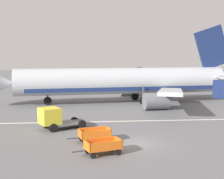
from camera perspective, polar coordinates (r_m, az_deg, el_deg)
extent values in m
plane|color=slate|center=(26.61, 3.70, -9.29)|extent=(220.00, 220.00, 0.00)
cube|color=silver|center=(34.82, 1.56, -5.50)|extent=(120.00, 0.36, 0.01)
cylinder|color=#B2B7BC|center=(47.19, 1.75, 1.51)|extent=(30.22, 6.88, 3.70)
cube|color=navy|center=(47.29, 1.74, 0.28)|extent=(27.22, 6.38, 0.56)
cone|color=#B2B7BC|center=(46.38, -18.54, 1.09)|extent=(3.57, 3.95, 3.63)
cube|color=#B2B7BC|center=(40.51, 10.11, -0.35)|extent=(6.05, 13.21, 1.35)
cube|color=navy|center=(35.67, 17.87, 0.06)|extent=(1.11, 0.49, 1.90)
cylinder|color=slate|center=(41.72, 7.72, -1.99)|extent=(3.41, 2.43, 2.10)
cube|color=#B2B7BC|center=(56.32, 3.94, 1.62)|extent=(8.42, 12.69, 1.35)
cube|color=navy|center=(63.20, 4.70, 3.00)|extent=(1.06, 0.70, 1.90)
cylinder|color=slate|center=(54.64, 3.11, 0.05)|extent=(3.41, 2.43, 2.10)
cube|color=navy|center=(51.89, 16.90, 6.94)|extent=(5.98, 1.00, 6.88)
cube|color=#B2B7BC|center=(49.30, 18.70, 2.08)|extent=(2.83, 5.46, 0.24)
cube|color=#B2B7BC|center=(54.93, 15.38, 2.61)|extent=(3.77, 5.48, 0.24)
cylinder|color=#4C4C51|center=(46.16, -11.07, -0.69)|extent=(0.20, 0.20, 2.04)
cylinder|color=black|center=(46.30, -11.04, -1.94)|extent=(1.14, 0.56, 1.10)
cylinder|color=#4C4C51|center=(45.87, 5.40, -0.64)|extent=(0.20, 0.20, 2.04)
cylinder|color=black|center=(46.01, 5.39, -1.90)|extent=(1.14, 0.56, 1.10)
cylinder|color=#4C4C51|center=(50.08, 3.97, -0.03)|extent=(0.20, 0.20, 2.04)
cylinder|color=black|center=(50.20, 3.96, -1.19)|extent=(1.14, 0.56, 1.10)
cube|color=orange|center=(23.71, -1.56, -10.05)|extent=(2.81, 2.10, 0.08)
cube|color=orange|center=(23.04, -0.96, -9.72)|extent=(2.41, 0.86, 0.55)
cube|color=orange|center=(24.21, -2.13, -8.93)|extent=(2.41, 0.86, 0.55)
cube|color=orange|center=(23.23, -4.36, -9.61)|extent=(0.53, 1.36, 0.55)
cube|color=orange|center=(24.07, 1.13, -9.01)|extent=(0.53, 1.36, 0.55)
cylinder|color=#2D2D33|center=(23.16, -5.78, -10.59)|extent=(0.98, 0.38, 0.08)
cylinder|color=black|center=(22.97, -3.26, -11.28)|extent=(0.47, 0.29, 0.44)
cylinder|color=black|center=(23.98, -4.18, -10.52)|extent=(0.47, 0.29, 0.44)
cylinder|color=black|center=(23.64, 1.10, -10.76)|extent=(0.47, 0.29, 0.44)
cylinder|color=black|center=(24.62, 0.02, -10.05)|extent=(0.47, 0.29, 0.44)
cube|color=orange|center=(26.96, -3.01, -8.02)|extent=(2.77, 1.97, 0.08)
cube|color=orange|center=(26.28, -2.61, -7.69)|extent=(2.45, 0.71, 0.55)
cube|color=orange|center=(27.49, -3.39, -7.06)|extent=(2.45, 0.71, 0.55)
cube|color=orange|center=(26.58, -5.52, -7.55)|extent=(0.44, 1.38, 0.55)
cube|color=orange|center=(27.23, -0.57, -7.18)|extent=(0.44, 1.38, 0.55)
cylinder|color=#2D2D33|center=(26.54, -6.78, -8.38)|extent=(0.99, 0.32, 0.08)
cylinder|color=black|center=(26.26, -4.65, -9.01)|extent=(0.47, 0.26, 0.44)
cylinder|color=black|center=(27.31, -5.25, -8.41)|extent=(0.47, 0.26, 0.44)
cylinder|color=black|center=(26.78, -0.72, -8.69)|extent=(0.47, 0.26, 0.44)
cylinder|color=black|center=(27.81, -1.46, -8.12)|extent=(0.47, 0.26, 0.44)
cube|color=slate|center=(32.03, -7.35, -5.70)|extent=(3.62, 3.05, 0.20)
cube|color=yellow|center=(31.15, -10.72, -4.51)|extent=(2.35, 2.45, 1.50)
cube|color=#19232D|center=(30.87, -12.12, -4.36)|extent=(0.77, 1.49, 0.67)
cylinder|color=black|center=(30.56, -10.14, -6.53)|extent=(0.85, 0.62, 0.80)
cylinder|color=black|center=(32.13, -11.22, -5.92)|extent=(0.85, 0.62, 0.80)
cylinder|color=black|center=(31.65, -5.23, -6.01)|extent=(0.85, 0.62, 0.80)
cylinder|color=black|center=(33.17, -6.51, -5.44)|extent=(0.85, 0.62, 0.80)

